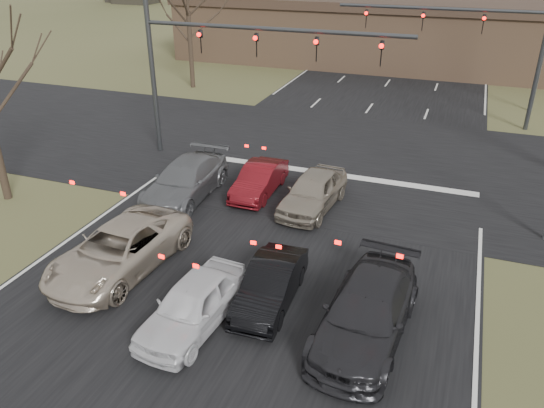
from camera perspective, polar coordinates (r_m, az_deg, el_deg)
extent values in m
plane|color=#494C28|center=(14.04, -9.42, -16.79)|extent=(360.00, 360.00, 0.00)
cube|color=black|center=(69.54, 16.35, 17.70)|extent=(14.00, 300.00, 0.02)
cube|color=black|center=(26.11, 6.65, 4.96)|extent=(200.00, 14.00, 0.02)
cube|color=#8A664A|center=(47.35, 16.50, 16.75)|extent=(42.00, 10.00, 4.60)
cube|color=#38281E|center=(47.02, 16.94, 19.91)|extent=(42.40, 10.40, 0.70)
cylinder|color=#383A3D|center=(26.41, -12.74, 13.81)|extent=(0.24, 0.24, 8.00)
cylinder|color=#383A3D|center=(23.35, -0.07, 18.31)|extent=(12.00, 0.18, 0.18)
imported|color=black|center=(24.80, -7.64, 16.94)|extent=(0.16, 0.20, 1.00)
imported|color=black|center=(23.69, -1.65, 16.71)|extent=(0.16, 0.20, 1.00)
imported|color=black|center=(22.85, 4.83, 16.26)|extent=(0.16, 0.20, 1.00)
imported|color=black|center=(22.29, 11.68, 15.57)|extent=(0.16, 0.20, 1.00)
cylinder|color=#383A3D|center=(32.32, 26.97, 13.92)|extent=(0.24, 0.24, 8.00)
cylinder|color=#383A3D|center=(31.90, 17.55, 19.41)|extent=(11.00, 0.18, 0.18)
imported|color=black|center=(31.92, 21.76, 17.52)|extent=(0.16, 0.20, 1.00)
imported|color=black|center=(32.04, 15.91, 18.37)|extent=(0.16, 0.20, 1.00)
imported|color=black|center=(32.47, 10.11, 19.03)|extent=(0.16, 0.20, 1.00)
cylinder|color=black|center=(39.05, -8.74, 16.05)|extent=(0.32, 0.32, 5.23)
imported|color=beige|center=(17.56, -16.10, -4.71)|extent=(2.88, 5.54, 1.49)
imported|color=white|center=(14.78, -8.49, -10.63)|extent=(1.97, 4.18, 1.38)
imported|color=black|center=(15.49, -0.16, -8.66)|extent=(1.50, 3.84, 1.25)
imported|color=black|center=(14.48, 10.14, -11.41)|extent=(2.46, 5.30, 1.50)
imported|color=slate|center=(21.93, -9.29, 2.54)|extent=(2.23, 5.24, 1.51)
imported|color=#5C0D12|center=(21.99, -1.37, 2.62)|extent=(1.37, 3.84, 1.26)
imported|color=#9F9380|center=(20.79, 4.44, 1.38)|extent=(2.12, 4.44, 1.46)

